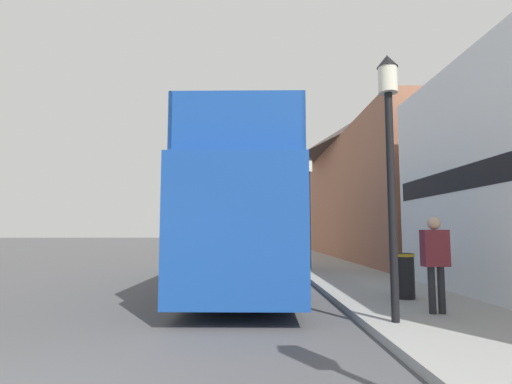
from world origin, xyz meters
The scene contains 9 objects.
ground_plane centered at (0.00, 21.00, 0.00)m, with size 144.00×144.00×0.00m, color #4C4C4F.
sidewalk centered at (6.01, 18.00, 0.07)m, with size 2.97×108.00×0.14m.
brick_terrace_rear centered at (10.50, 22.24, 4.69)m, with size 6.00×23.67×9.38m.
tour_bus centered at (2.57, 8.63, 1.90)m, with size 2.82×10.15×4.13m.
parked_car_ahead_of_bus centered at (3.41, 16.26, 0.61)m, with size 1.83×4.56×1.29m.
pedestrian_third centered at (5.98, 4.08, 1.17)m, with size 0.45×0.25×1.71m.
lamp_post_nearest centered at (4.99, 3.45, 3.24)m, with size 0.35×0.35×4.47m.
lamp_post_second centered at (5.02, 12.61, 3.24)m, with size 0.35×0.35×4.47m.
litter_bin centered at (6.03, 5.70, 0.66)m, with size 0.48×0.48×0.97m.
Camera 1 is at (2.61, -3.09, 1.60)m, focal length 28.00 mm.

